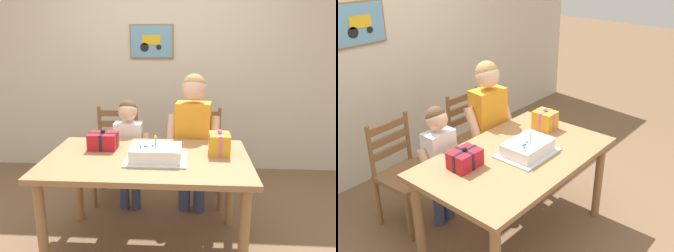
{
  "view_description": "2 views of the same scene",
  "coord_description": "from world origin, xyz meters",
  "views": [
    {
      "loc": [
        0.3,
        -2.28,
        1.61
      ],
      "look_at": [
        0.15,
        0.13,
        0.96
      ],
      "focal_mm": 35.46,
      "sensor_mm": 36.0,
      "label": 1
    },
    {
      "loc": [
        -2.07,
        -1.62,
        2.19
      ],
      "look_at": [
        -0.02,
        0.08,
        0.98
      ],
      "focal_mm": 42.47,
      "sensor_mm": 36.0,
      "label": 2
    }
  ],
  "objects": [
    {
      "name": "ground_plane",
      "position": [
        0.0,
        0.0,
        0.0
      ],
      "size": [
        20.0,
        20.0,
        0.0
      ],
      "primitive_type": "plane",
      "color": "brown"
    },
    {
      "name": "back_wall",
      "position": [
        -0.0,
        1.73,
        1.3
      ],
      "size": [
        6.4,
        0.11,
        2.6
      ],
      "color": "beige",
      "rests_on": "ground"
    },
    {
      "name": "dining_table",
      "position": [
        0.0,
        0.0,
        0.66
      ],
      "size": [
        1.5,
        0.91,
        0.75
      ],
      "color": "#9E7047",
      "rests_on": "ground"
    },
    {
      "name": "birthday_cake",
      "position": [
        0.07,
        -0.05,
        0.8
      ],
      "size": [
        0.44,
        0.34,
        0.19
      ],
      "color": "silver",
      "rests_on": "dining_table"
    },
    {
      "name": "gift_box_red_large",
      "position": [
        -0.37,
        0.17,
        0.82
      ],
      "size": [
        0.22,
        0.17,
        0.16
      ],
      "color": "red",
      "rests_on": "dining_table"
    },
    {
      "name": "gift_box_beside_cake",
      "position": [
        0.54,
        0.11,
        0.83
      ],
      "size": [
        0.16,
        0.19,
        0.19
      ],
      "color": "gold",
      "rests_on": "dining_table"
    },
    {
      "name": "chair_left",
      "position": [
        -0.42,
        0.85,
        0.47
      ],
      "size": [
        0.45,
        0.45,
        0.92
      ],
      "color": "brown",
      "rests_on": "ground"
    },
    {
      "name": "chair_right",
      "position": [
        0.42,
        0.85,
        0.47
      ],
      "size": [
        0.43,
        0.43,
        0.92
      ],
      "color": "brown",
      "rests_on": "ground"
    },
    {
      "name": "child_older",
      "position": [
        0.34,
        0.59,
        0.79
      ],
      "size": [
        0.49,
        0.29,
        1.3
      ],
      "color": "#38426B",
      "rests_on": "ground"
    },
    {
      "name": "child_younger",
      "position": [
        -0.25,
        0.59,
        0.65
      ],
      "size": [
        0.38,
        0.22,
        1.07
      ],
      "color": "#38426B",
      "rests_on": "ground"
    }
  ]
}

